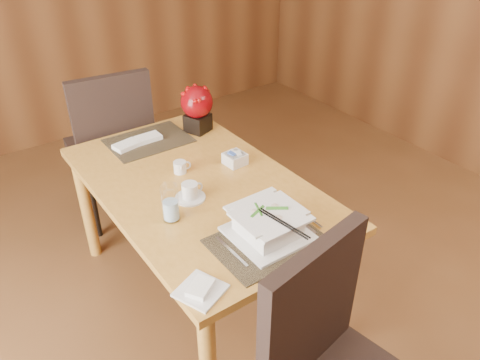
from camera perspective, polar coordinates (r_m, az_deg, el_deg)
dining_table at (r=2.38m, az=-5.00°, el=-2.35°), size 0.90×1.50×0.75m
placemat_near at (r=1.96m, az=3.29°, el=-7.45°), size 0.45×0.33×0.01m
placemat_far at (r=2.75m, az=-11.05°, el=4.74°), size 0.45×0.33×0.01m
soup_setting at (r=1.95m, az=3.47°, el=-5.40°), size 0.31×0.31×0.12m
coffee_cup at (r=2.20m, az=-6.12°, el=-1.50°), size 0.14×0.14×0.08m
water_glass at (r=2.05m, az=-8.49°, el=-2.77°), size 0.10×0.10×0.18m
creamer_jug at (r=2.41m, az=-7.34°, el=1.57°), size 0.10×0.10×0.06m
sugar_caddy at (r=2.46m, az=-0.62°, el=2.60°), size 0.11×0.11×0.06m
berry_decor at (r=2.77m, az=-5.27°, el=8.96°), size 0.19×0.19×0.28m
napkins_far at (r=2.73m, az=-12.19°, el=4.68°), size 0.29×0.12×0.03m
bread_plate at (r=1.75m, az=-4.82°, el=-13.28°), size 0.20×0.20×0.01m
far_chair at (r=3.11m, az=-15.30°, el=4.64°), size 0.56×0.56×1.09m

